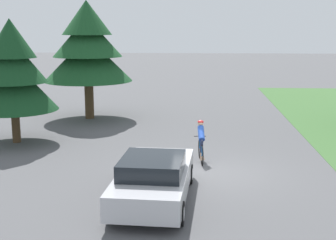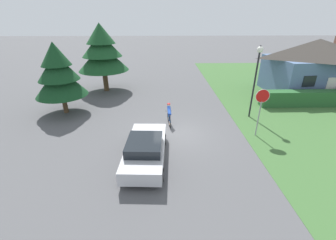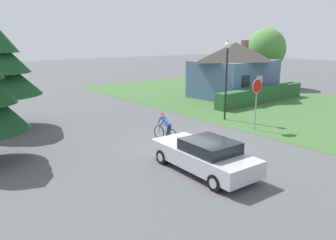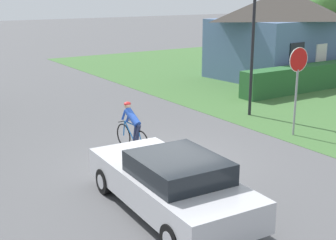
# 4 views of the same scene
# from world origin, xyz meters

# --- Properties ---
(ground_plane) EXTENTS (140.00, 140.00, 0.00)m
(ground_plane) POSITION_xyz_m (0.00, 0.00, 0.00)
(ground_plane) COLOR #515154
(grass_verge_right) EXTENTS (16.00, 36.00, 0.01)m
(grass_verge_right) POSITION_xyz_m (12.19, 4.00, 0.01)
(grass_verge_right) COLOR #3D6633
(grass_verge_right) RESTS_ON ground
(cottage_house) EXTENTS (8.60, 6.19, 4.93)m
(cottage_house) POSITION_xyz_m (13.06, 8.15, 2.47)
(cottage_house) COLOR slate
(cottage_house) RESTS_ON ground
(hedge_row) EXTENTS (10.20, 0.90, 1.23)m
(hedge_row) POSITION_xyz_m (12.21, 4.51, 0.62)
(hedge_row) COLOR #285B2D
(hedge_row) RESTS_ON ground
(sedan_left_lane) EXTENTS (2.09, 4.67, 1.34)m
(sedan_left_lane) POSITION_xyz_m (-1.59, -2.68, 0.67)
(sedan_left_lane) COLOR #BCBCC1
(sedan_left_lane) RESTS_ON ground
(cyclist) EXTENTS (0.44, 1.68, 1.47)m
(cyclist) POSITION_xyz_m (-0.30, 1.35, 0.70)
(cyclist) COLOR black
(cyclist) RESTS_ON ground
(stop_sign) EXTENTS (0.79, 0.07, 2.91)m
(stop_sign) POSITION_xyz_m (4.91, -0.23, 2.09)
(stop_sign) COLOR gray
(stop_sign) RESTS_ON ground
(street_lamp) EXTENTS (0.39, 0.39, 4.94)m
(street_lamp) POSITION_xyz_m (5.50, 2.52, 3.56)
(street_lamp) COLOR black
(street_lamp) RESTS_ON ground
(deciduous_tree_right) EXTENTS (4.01, 4.01, 6.13)m
(deciduous_tree_right) POSITION_xyz_m (19.63, 9.55, 4.01)
(deciduous_tree_right) COLOR #4C3823
(deciduous_tree_right) RESTS_ON ground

